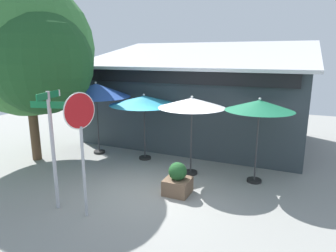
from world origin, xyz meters
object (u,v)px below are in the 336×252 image
Objects in this scene: patio_umbrella_ivory_right at (192,104)px; sidewalk_planter at (178,181)px; patio_umbrella_forest_green_far_right at (259,106)px; patio_umbrella_royal_blue_left at (96,90)px; patio_umbrella_teal_center at (144,101)px; shade_tree at (29,52)px; street_sign_post at (52,138)px; stop_sign at (81,131)px.

patio_umbrella_ivory_right is 2.80× the size of sidewalk_planter.
patio_umbrella_forest_green_far_right reaches higher than patio_umbrella_ivory_right.
sidewalk_planter is at bearing -26.06° from patio_umbrella_royal_blue_left.
patio_umbrella_ivory_right is (2.05, -0.66, 0.12)m from patio_umbrella_teal_center.
patio_umbrella_ivory_right is at bearing 95.87° from sidewalk_planter.
patio_umbrella_royal_blue_left is at bearing 51.37° from shade_tree.
patio_umbrella_royal_blue_left is at bearing 153.94° from sidewalk_planter.
patio_umbrella_royal_blue_left reaches higher than patio_umbrella_teal_center.
patio_umbrella_teal_center is at bearing 86.20° from street_sign_post.
patio_umbrella_ivory_right is 0.41× the size of shade_tree.
patio_umbrella_teal_center is at bearing 28.49° from shade_tree.
patio_umbrella_ivory_right is at bearing 68.11° from stop_sign.
shade_tree is (-1.35, -1.69, 1.41)m from patio_umbrella_royal_blue_left.
patio_umbrella_forest_green_far_right is (4.32, 3.66, 0.50)m from street_sign_post.
patio_umbrella_ivory_right is at bearing -17.84° from patio_umbrella_teal_center.
stop_sign is at bearing -132.72° from patio_umbrella_forest_green_far_right.
stop_sign is 1.15× the size of patio_umbrella_forest_green_far_right.
stop_sign is 1.07× the size of patio_umbrella_royal_blue_left.
patio_umbrella_teal_center is at bearing 135.43° from sidewalk_planter.
street_sign_post reaches higher than patio_umbrella_royal_blue_left.
stop_sign reaches higher than patio_umbrella_teal_center.
stop_sign reaches higher than street_sign_post.
patio_umbrella_ivory_right is at bearing -7.59° from patio_umbrella_royal_blue_left.
shade_tree reaches higher than patio_umbrella_ivory_right.
street_sign_post reaches higher than patio_umbrella_teal_center.
street_sign_post is 4.16m from patio_umbrella_teal_center.
stop_sign is at bearing -111.89° from patio_umbrella_ivory_right.
sidewalk_planter is at bearing 38.38° from street_sign_post.
patio_umbrella_teal_center is 0.97× the size of patio_umbrella_ivory_right.
patio_umbrella_forest_green_far_right is at bearing 47.28° from stop_sign.
shade_tree reaches higher than patio_umbrella_royal_blue_left.
street_sign_post is 5.69m from patio_umbrella_forest_green_far_right.
street_sign_post is at bearing -93.80° from patio_umbrella_teal_center.
patio_umbrella_royal_blue_left is 2.01m from patio_umbrella_teal_center.
stop_sign reaches higher than patio_umbrella_royal_blue_left.
patio_umbrella_teal_center is 2.15m from patio_umbrella_ivory_right.
patio_umbrella_teal_center is 4.08m from patio_umbrella_forest_green_far_right.
patio_umbrella_royal_blue_left is 3.06× the size of sidewalk_planter.
patio_umbrella_forest_green_far_right is at bearing -6.64° from patio_umbrella_teal_center.
stop_sign is 1.20× the size of patio_umbrella_teal_center.
shade_tree is at bearing -169.72° from patio_umbrella_forest_green_far_right.
patio_umbrella_teal_center is 0.39× the size of shade_tree.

